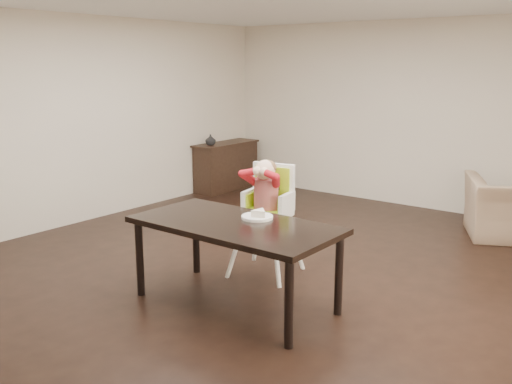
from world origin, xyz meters
The scene contains 7 objects.
ground centered at (0.00, 0.00, 0.00)m, with size 7.00×7.00×0.00m, color black.
room_walls centered at (0.00, 0.00, 1.86)m, with size 6.02×7.02×2.71m.
dining_table centered at (0.36, -0.86, 0.67)m, with size 1.80×0.90×0.75m.
high_chair centered at (0.12, -0.06, 0.82)m, with size 0.56×0.56×1.17m.
plate centered at (0.45, -0.64, 0.78)m, with size 0.31×0.31×0.08m.
sideboard centered at (-2.78, 2.70, 0.40)m, with size 0.44×1.26×0.79m.
vase centered at (-2.78, 2.32, 0.87)m, with size 0.17×0.18×0.17m, color #99999E.
Camera 1 is at (3.37, -4.47, 2.08)m, focal length 40.00 mm.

